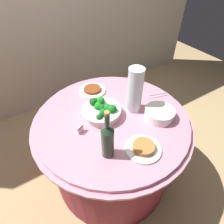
{
  "coord_description": "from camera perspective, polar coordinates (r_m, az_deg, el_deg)",
  "views": [
    {
      "loc": [
        -0.54,
        -0.85,
        1.69
      ],
      "look_at": [
        0.0,
        0.0,
        0.79
      ],
      "focal_mm": 30.75,
      "sensor_mm": 36.0,
      "label": 1
    }
  ],
  "objects": [
    {
      "name": "wine_bottle",
      "position": [
        1.07,
        -1.32,
        -8.24
      ],
      "size": [
        0.07,
        0.07,
        0.34
      ],
      "color": "#223624",
      "rests_on": "buffet_table"
    },
    {
      "name": "buffet_table",
      "position": [
        1.66,
        0.0,
        -10.73
      ],
      "size": [
        1.16,
        1.16,
        0.74
      ],
      "color": "maroon",
      "rests_on": "ground_plane"
    },
    {
      "name": "label_placard_front",
      "position": [
        1.28,
        -9.36,
        -4.98
      ],
      "size": [
        0.05,
        0.03,
        0.05
      ],
      "color": "white",
      "rests_on": "buffet_table"
    },
    {
      "name": "ground_plane",
      "position": [
        1.97,
        0.0,
        -17.37
      ],
      "size": [
        6.0,
        6.0,
        0.0
      ],
      "primitive_type": "plane",
      "color": "tan"
    },
    {
      "name": "plate_stack",
      "position": [
        1.4,
        13.9,
        -0.47
      ],
      "size": [
        0.21,
        0.21,
        0.07
      ],
      "color": "white",
      "rests_on": "buffet_table"
    },
    {
      "name": "decorative_fruit_vase",
      "position": [
        1.37,
        6.74,
        5.72
      ],
      "size": [
        0.11,
        0.11,
        0.34
      ],
      "color": "silver",
      "rests_on": "buffet_table"
    },
    {
      "name": "food_plate_stir_fry",
      "position": [
        1.63,
        -5.85,
        6.52
      ],
      "size": [
        0.22,
        0.22,
        0.03
      ],
      "color": "white",
      "rests_on": "buffet_table"
    },
    {
      "name": "serving_tongs",
      "position": [
        1.62,
        13.43,
        4.8
      ],
      "size": [
        0.17,
        0.09,
        0.01
      ],
      "color": "silver",
      "rests_on": "buffet_table"
    },
    {
      "name": "food_plate_peanuts",
      "position": [
        1.19,
        9.32,
        -10.48
      ],
      "size": [
        0.22,
        0.22,
        0.04
      ],
      "color": "white",
      "rests_on": "buffet_table"
    },
    {
      "name": "broccoli_bowl",
      "position": [
        1.37,
        -3.05,
        0.5
      ],
      "size": [
        0.28,
        0.28,
        0.11
      ],
      "color": "white",
      "rests_on": "buffet_table"
    }
  ]
}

